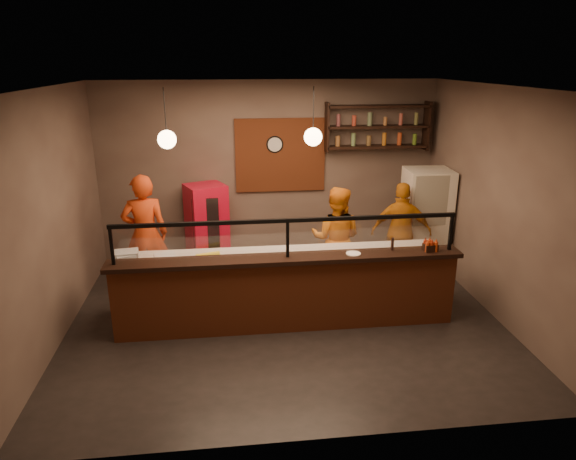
{
  "coord_description": "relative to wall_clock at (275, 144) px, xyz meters",
  "views": [
    {
      "loc": [
        -0.74,
        -6.54,
        3.54
      ],
      "look_at": [
        0.08,
        0.3,
        1.23
      ],
      "focal_mm": 32.0,
      "sensor_mm": 36.0,
      "label": 1
    }
  ],
  "objects": [
    {
      "name": "cook_right",
      "position": [
        1.95,
        -1.32,
        -1.27
      ],
      "size": [
        1.04,
        0.62,
        1.66
      ],
      "primitive_type": "imported",
      "rotation": [
        0.0,
        0.0,
        2.9
      ],
      "color": "#C36F12",
      "rests_on": "floor"
    },
    {
      "name": "wall_right",
      "position": [
        2.9,
        -2.46,
        -0.5
      ],
      "size": [
        0.0,
        5.0,
        5.0
      ],
      "primitive_type": "plane",
      "rotation": [
        1.57,
        0.0,
        -1.57
      ],
      "color": "#746255",
      "rests_on": "floor"
    },
    {
      "name": "fridge",
      "position": [
        2.5,
        -0.93,
        -1.21
      ],
      "size": [
        0.79,
        0.74,
        1.78
      ],
      "primitive_type": "cube",
      "rotation": [
        0.0,
        0.0,
        -0.06
      ],
      "color": "beige",
      "rests_on": "floor"
    },
    {
      "name": "small_plate",
      "position": [
        0.78,
        -2.77,
        -1.03
      ],
      "size": [
        0.26,
        0.26,
        0.01
      ],
      "primitive_type": "cylinder",
      "rotation": [
        0.0,
        0.0,
        -0.42
      ],
      "color": "white",
      "rests_on": "counter_ledge"
    },
    {
      "name": "counter_ledge",
      "position": [
        -0.1,
        -2.76,
        -1.07
      ],
      "size": [
        4.7,
        0.37,
        0.06
      ],
      "primitive_type": "cube",
      "color": "black",
      "rests_on": "service_counter"
    },
    {
      "name": "pepper_mill",
      "position": [
        1.34,
        -2.68,
        -0.95
      ],
      "size": [
        0.05,
        0.05,
        0.18
      ],
      "primitive_type": "cylinder",
      "rotation": [
        0.0,
        0.0,
        -0.38
      ],
      "color": "black",
      "rests_on": "counter_ledge"
    },
    {
      "name": "prep_tub_c",
      "position": [
        -1.72,
        -2.44,
        -1.13
      ],
      "size": [
        0.32,
        0.28,
        0.14
      ],
      "primitive_type": "cube",
      "rotation": [
        0.0,
        0.0,
        0.23
      ],
      "color": "white",
      "rests_on": "worktop"
    },
    {
      "name": "worktop",
      "position": [
        -0.1,
        -2.26,
        -1.23
      ],
      "size": [
        4.6,
        0.75,
        0.05
      ],
      "primitive_type": "cube",
      "color": "beige",
      "rests_on": "worktop_cabinet"
    },
    {
      "name": "cook_left",
      "position": [
        -2.15,
        -1.26,
        -1.15
      ],
      "size": [
        0.74,
        0.52,
        1.89
      ],
      "primitive_type": "imported",
      "rotation": [
        0.0,
        0.0,
        3.25
      ],
      "color": "red",
      "rests_on": "floor"
    },
    {
      "name": "prep_tub_a",
      "position": [
        -2.25,
        -2.34,
        -1.13
      ],
      "size": [
        0.32,
        0.29,
        0.13
      ],
      "primitive_type": "cube",
      "rotation": [
        0.0,
        0.0,
        0.38
      ],
      "color": "silver",
      "rests_on": "worktop"
    },
    {
      "name": "pendant_left",
      "position": [
        -1.6,
        -2.26,
        0.45
      ],
      "size": [
        0.24,
        0.24,
        0.77
      ],
      "color": "black",
      "rests_on": "ceiling"
    },
    {
      "name": "wall_left",
      "position": [
        -3.1,
        -2.46,
        -0.5
      ],
      "size": [
        0.0,
        5.0,
        5.0
      ],
      "primitive_type": "plane",
      "rotation": [
        1.57,
        0.0,
        1.57
      ],
      "color": "#746255",
      "rests_on": "floor"
    },
    {
      "name": "wall_back",
      "position": [
        -0.1,
        0.04,
        -0.5
      ],
      "size": [
        6.0,
        0.0,
        6.0
      ],
      "primitive_type": "plane",
      "rotation": [
        1.57,
        0.0,
        0.0
      ],
      "color": "#746255",
      "rests_on": "floor"
    },
    {
      "name": "pizza_dough",
      "position": [
        -0.52,
        -2.38,
        -1.19
      ],
      "size": [
        0.59,
        0.59,
        0.01
      ],
      "primitive_type": "cylinder",
      "rotation": [
        0.0,
        0.0,
        -0.27
      ],
      "color": "beige",
      "rests_on": "worktop"
    },
    {
      "name": "wall_front",
      "position": [
        -0.1,
        -4.96,
        -0.5
      ],
      "size": [
        6.0,
        0.0,
        6.0
      ],
      "primitive_type": "plane",
      "rotation": [
        -1.57,
        0.0,
        0.0
      ],
      "color": "#746255",
      "rests_on": "floor"
    },
    {
      "name": "rolling_pin",
      "position": [
        -1.16,
        -2.22,
        -1.17
      ],
      "size": [
        0.34,
        0.15,
        0.06
      ],
      "primitive_type": "cylinder",
      "rotation": [
        0.0,
        1.57,
        0.28
      ],
      "color": "yellow",
      "rests_on": "worktop"
    },
    {
      "name": "pendant_right",
      "position": [
        0.3,
        -2.26,
        0.45
      ],
      "size": [
        0.24,
        0.24,
        0.77
      ],
      "color": "black",
      "rests_on": "ceiling"
    },
    {
      "name": "prep_tub_b",
      "position": [
        -2.25,
        -2.29,
        -1.12
      ],
      "size": [
        0.34,
        0.29,
        0.16
      ],
      "primitive_type": "cube",
      "rotation": [
        0.0,
        0.0,
        0.14
      ],
      "color": "silver",
      "rests_on": "worktop"
    },
    {
      "name": "ceiling",
      "position": [
        -0.1,
        -2.46,
        1.1
      ],
      "size": [
        6.0,
        6.0,
        0.0
      ],
      "primitive_type": "plane",
      "rotation": [
        3.14,
        0.0,
        0.0
      ],
      "color": "#3B352D",
      "rests_on": "wall_back"
    },
    {
      "name": "sneeze_guard",
      "position": [
        -0.1,
        -2.76,
        -0.73
      ],
      "size": [
        4.5,
        0.05,
        0.52
      ],
      "color": "white",
      "rests_on": "counter_ledge"
    },
    {
      "name": "service_counter",
      "position": [
        -0.1,
        -2.76,
        -1.6
      ],
      "size": [
        4.6,
        0.25,
        1.0
      ],
      "primitive_type": "cube",
      "color": "#954320",
      "rests_on": "floor"
    },
    {
      "name": "worktop_cabinet",
      "position": [
        -0.1,
        -2.26,
        -1.68
      ],
      "size": [
        4.6,
        0.75,
        0.85
      ],
      "primitive_type": "cube",
      "color": "gray",
      "rests_on": "floor"
    },
    {
      "name": "brick_patch",
      "position": [
        0.1,
        0.01,
        -0.2
      ],
      "size": [
        1.6,
        0.04,
        1.3
      ],
      "primitive_type": "cube",
      "color": "#954320",
      "rests_on": "wall_back"
    },
    {
      "name": "wall_shelving",
      "position": [
        1.8,
        -0.14,
        0.3
      ],
      "size": [
        1.84,
        0.28,
        0.85
      ],
      "color": "black",
      "rests_on": "wall_back"
    },
    {
      "name": "red_cooler",
      "position": [
        -1.24,
        -0.31,
        -1.36
      ],
      "size": [
        0.81,
        0.78,
        1.48
      ],
      "primitive_type": "cube",
      "rotation": [
        0.0,
        0.0,
        0.39
      ],
      "color": "red",
      "rests_on": "floor"
    },
    {
      "name": "floor",
      "position": [
        -0.1,
        -2.46,
        -2.1
      ],
      "size": [
        6.0,
        6.0,
        0.0
      ],
      "primitive_type": "plane",
      "color": "black",
      "rests_on": "ground"
    },
    {
      "name": "cook_mid",
      "position": [
        0.82,
        -1.5,
        -1.27
      ],
      "size": [
        0.99,
        0.88,
        1.67
      ],
      "primitive_type": "imported",
      "rotation": [
        0.0,
        0.0,
        2.77
      ],
      "color": "orange",
      "rests_on": "floor"
    },
    {
      "name": "wall_clock",
      "position": [
        0.0,
        0.0,
        0.0
      ],
      "size": [
        0.3,
        0.04,
        0.3
      ],
      "primitive_type": "cylinder",
      "rotation": [
        1.57,
        0.0,
        0.0
      ],
      "color": "black",
      "rests_on": "wall_back"
    },
    {
      "name": "condiment_caddy",
      "position": [
        1.85,
        -2.77,
        -0.99
      ],
      "size": [
        0.19,
        0.16,
        0.1
      ],
      "primitive_type": "cube",
      "rotation": [
        0.0,
        0.0,
        0.12
      ],
      "color": "black",
      "rests_on": "counter_ledge"
    }
  ]
}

